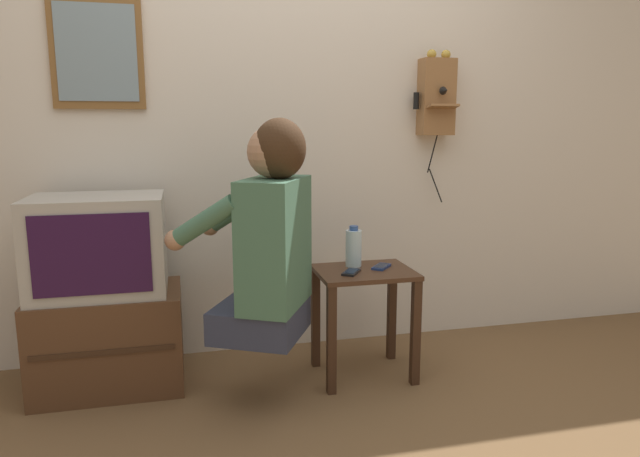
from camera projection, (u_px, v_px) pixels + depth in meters
ground_plane at (329, 439)px, 2.26m from camera, size 14.00×14.00×0.00m
wall_back at (281, 115)px, 3.02m from camera, size 6.80×0.05×2.55m
side_table at (364, 297)px, 2.77m from camera, size 0.46×0.37×0.54m
person at (269, 236)px, 2.42m from camera, size 0.64×0.59×0.94m
tv_stand at (109, 339)px, 2.68m from camera, size 0.67×0.44×0.46m
television at (99, 245)px, 2.60m from camera, size 0.59×0.44×0.45m
wall_phone_antique at (436, 96)px, 3.11m from camera, size 0.23×0.19×0.83m
framed_picture at (97, 53)px, 2.72m from camera, size 0.42×0.03×0.53m
cell_phone_held at (351, 272)px, 2.68m from camera, size 0.12×0.14×0.01m
cell_phone_spare at (381, 267)px, 2.78m from camera, size 0.13×0.13×0.01m
water_bottle at (354, 248)px, 2.80m from camera, size 0.08×0.08×0.20m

